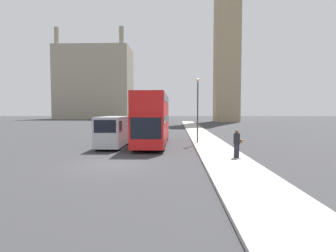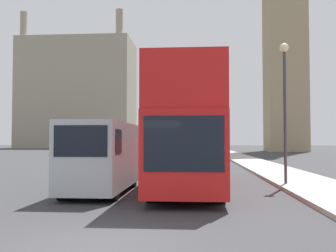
% 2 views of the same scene
% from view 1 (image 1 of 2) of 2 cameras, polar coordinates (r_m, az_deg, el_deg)
% --- Properties ---
extents(ground_plane, '(300.00, 300.00, 0.00)m').
position_cam_1_polar(ground_plane, '(15.24, -11.66, -8.07)').
color(ground_plane, '#333335').
extents(sidewalk_strip, '(2.97, 120.00, 0.15)m').
position_cam_1_polar(sidewalk_strip, '(15.10, 13.27, -7.90)').
color(sidewalk_strip, '#ADA89E').
rests_on(sidewalk_strip, ground_plane).
extents(building_block_distant, '(28.24, 14.49, 33.84)m').
position_cam_1_polar(building_block_distant, '(108.16, -15.65, 8.90)').
color(building_block_distant, '#9E937F').
rests_on(building_block_distant, ground_plane).
extents(red_double_decker_bus, '(2.46, 10.85, 4.41)m').
position_cam_1_polar(red_double_decker_bus, '(23.25, -3.29, 1.98)').
color(red_double_decker_bus, red).
rests_on(red_double_decker_bus, ground_plane).
extents(white_van, '(1.93, 5.12, 2.53)m').
position_cam_1_polar(white_van, '(21.82, -11.84, -1.09)').
color(white_van, '#B2B7BC').
rests_on(white_van, ground_plane).
extents(pedestrian, '(0.54, 0.38, 1.71)m').
position_cam_1_polar(pedestrian, '(16.46, 14.75, -3.73)').
color(pedestrian, '#23232D').
rests_on(pedestrian, sidewalk_strip).
extents(street_lamp, '(0.36, 0.36, 5.76)m').
position_cam_1_polar(street_lamp, '(23.55, 6.48, 5.54)').
color(street_lamp, '#38383D').
rests_on(street_lamp, sidewalk_strip).
extents(parked_sedan, '(1.79, 4.73, 1.49)m').
position_cam_1_polar(parked_sedan, '(47.07, -6.19, 0.41)').
color(parked_sedan, silver).
rests_on(parked_sedan, ground_plane).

